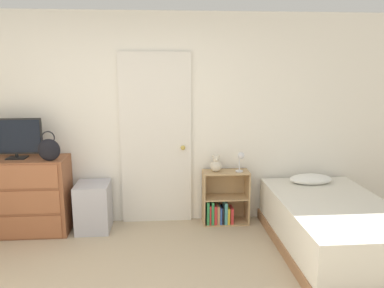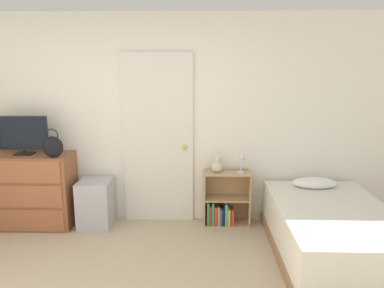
{
  "view_description": "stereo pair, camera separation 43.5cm",
  "coord_description": "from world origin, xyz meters",
  "px_view_note": "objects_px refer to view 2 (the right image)",
  "views": [
    {
      "loc": [
        0.3,
        -2.41,
        1.92
      ],
      "look_at": [
        0.62,
        1.85,
        1.03
      ],
      "focal_mm": 35.0,
      "sensor_mm": 36.0,
      "label": 1
    },
    {
      "loc": [
        0.73,
        -2.42,
        1.92
      ],
      "look_at": [
        0.62,
        1.85,
        1.03
      ],
      "focal_mm": 35.0,
      "sensor_mm": 36.0,
      "label": 2
    }
  ],
  "objects_px": {
    "bookshelf": "(223,205)",
    "desk_lamp": "(242,159)",
    "dresser": "(28,190)",
    "bed": "(332,232)",
    "tv": "(23,135)",
    "teddy_bear": "(217,165)",
    "handbag": "(53,146)",
    "storage_bin": "(96,203)"
  },
  "relations": [
    {
      "from": "bookshelf",
      "to": "desk_lamp",
      "type": "distance_m",
      "value": 0.62
    },
    {
      "from": "dresser",
      "to": "bed",
      "type": "xyz_separation_m",
      "value": [
        3.44,
        -0.7,
        -0.18
      ]
    },
    {
      "from": "tv",
      "to": "dresser",
      "type": "bearing_deg",
      "value": -137.27
    },
    {
      "from": "dresser",
      "to": "bookshelf",
      "type": "height_order",
      "value": "dresser"
    },
    {
      "from": "bookshelf",
      "to": "teddy_bear",
      "type": "xyz_separation_m",
      "value": [
        -0.09,
        -0.0,
        0.51
      ]
    },
    {
      "from": "handbag",
      "to": "bed",
      "type": "relative_size",
      "value": 0.18
    },
    {
      "from": "desk_lamp",
      "to": "tv",
      "type": "bearing_deg",
      "value": -178.71
    },
    {
      "from": "storage_bin",
      "to": "handbag",
      "type": "bearing_deg",
      "value": -159.46
    },
    {
      "from": "bookshelf",
      "to": "bed",
      "type": "distance_m",
      "value": 1.32
    },
    {
      "from": "handbag",
      "to": "teddy_bear",
      "type": "height_order",
      "value": "handbag"
    },
    {
      "from": "dresser",
      "to": "tv",
      "type": "height_order",
      "value": "tv"
    },
    {
      "from": "teddy_bear",
      "to": "tv",
      "type": "bearing_deg",
      "value": -177.64
    },
    {
      "from": "handbag",
      "to": "bookshelf",
      "type": "xyz_separation_m",
      "value": [
        1.97,
        0.24,
        -0.77
      ]
    },
    {
      "from": "teddy_bear",
      "to": "bed",
      "type": "distance_m",
      "value": 1.48
    },
    {
      "from": "tv",
      "to": "bed",
      "type": "height_order",
      "value": "tv"
    },
    {
      "from": "dresser",
      "to": "desk_lamp",
      "type": "relative_size",
      "value": 4.49
    },
    {
      "from": "storage_bin",
      "to": "teddy_bear",
      "type": "height_order",
      "value": "teddy_bear"
    },
    {
      "from": "storage_bin",
      "to": "teddy_bear",
      "type": "relative_size",
      "value": 2.7
    },
    {
      "from": "handbag",
      "to": "bed",
      "type": "xyz_separation_m",
      "value": [
        3.03,
        -0.56,
        -0.76
      ]
    },
    {
      "from": "dresser",
      "to": "bed",
      "type": "relative_size",
      "value": 0.58
    },
    {
      "from": "tv",
      "to": "handbag",
      "type": "xyz_separation_m",
      "value": [
        0.41,
        -0.14,
        -0.11
      ]
    },
    {
      "from": "tv",
      "to": "bed",
      "type": "relative_size",
      "value": 0.32
    },
    {
      "from": "bookshelf",
      "to": "teddy_bear",
      "type": "relative_size",
      "value": 3.14
    },
    {
      "from": "dresser",
      "to": "bed",
      "type": "distance_m",
      "value": 3.51
    },
    {
      "from": "teddy_bear",
      "to": "desk_lamp",
      "type": "height_order",
      "value": "desk_lamp"
    },
    {
      "from": "handbag",
      "to": "bed",
      "type": "height_order",
      "value": "handbag"
    },
    {
      "from": "teddy_bear",
      "to": "bed",
      "type": "height_order",
      "value": "teddy_bear"
    },
    {
      "from": "bed",
      "to": "desk_lamp",
      "type": "bearing_deg",
      "value": 138.12
    },
    {
      "from": "handbag",
      "to": "storage_bin",
      "type": "height_order",
      "value": "handbag"
    },
    {
      "from": "dresser",
      "to": "teddy_bear",
      "type": "xyz_separation_m",
      "value": [
        2.29,
        0.1,
        0.31
      ]
    },
    {
      "from": "dresser",
      "to": "desk_lamp",
      "type": "bearing_deg",
      "value": 1.32
    },
    {
      "from": "teddy_bear",
      "to": "storage_bin",
      "type": "bearing_deg",
      "value": -176.84
    },
    {
      "from": "teddy_bear",
      "to": "desk_lamp",
      "type": "relative_size",
      "value": 0.87
    },
    {
      "from": "dresser",
      "to": "desk_lamp",
      "type": "distance_m",
      "value": 2.62
    },
    {
      "from": "storage_bin",
      "to": "bed",
      "type": "xyz_separation_m",
      "value": [
        2.61,
        -0.71,
        -0.02
      ]
    },
    {
      "from": "storage_bin",
      "to": "desk_lamp",
      "type": "height_order",
      "value": "desk_lamp"
    },
    {
      "from": "storage_bin",
      "to": "desk_lamp",
      "type": "bearing_deg",
      "value": 1.46
    },
    {
      "from": "tv",
      "to": "teddy_bear",
      "type": "distance_m",
      "value": 2.33
    },
    {
      "from": "dresser",
      "to": "teddy_bear",
      "type": "distance_m",
      "value": 2.32
    },
    {
      "from": "handbag",
      "to": "bookshelf",
      "type": "bearing_deg",
      "value": 6.87
    },
    {
      "from": "tv",
      "to": "desk_lamp",
      "type": "xyz_separation_m",
      "value": [
        2.59,
        0.06,
        -0.3
      ]
    },
    {
      "from": "bed",
      "to": "bookshelf",
      "type": "bearing_deg",
      "value": 142.99
    }
  ]
}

